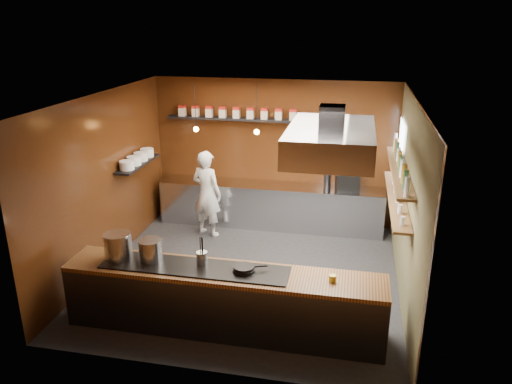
% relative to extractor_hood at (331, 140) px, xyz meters
% --- Properties ---
extents(floor, '(5.00, 5.00, 0.00)m').
position_rel_extractor_hood_xyz_m(floor, '(-1.30, 0.40, -2.51)').
color(floor, black).
rests_on(floor, ground).
extents(back_wall, '(5.00, 0.00, 5.00)m').
position_rel_extractor_hood_xyz_m(back_wall, '(-1.30, 2.90, -1.01)').
color(back_wall, '#38150A').
rests_on(back_wall, ground).
extents(left_wall, '(0.00, 5.00, 5.00)m').
position_rel_extractor_hood_xyz_m(left_wall, '(-3.80, 0.40, -1.01)').
color(left_wall, '#38150A').
rests_on(left_wall, ground).
extents(right_wall, '(0.00, 5.00, 5.00)m').
position_rel_extractor_hood_xyz_m(right_wall, '(1.20, 0.40, -1.01)').
color(right_wall, brown).
rests_on(right_wall, ground).
extents(ceiling, '(5.00, 5.00, 0.00)m').
position_rel_extractor_hood_xyz_m(ceiling, '(-1.30, 0.40, 0.49)').
color(ceiling, silver).
rests_on(ceiling, back_wall).
extents(window_pane, '(0.00, 1.00, 1.00)m').
position_rel_extractor_hood_xyz_m(window_pane, '(1.15, 2.10, -0.61)').
color(window_pane, white).
rests_on(window_pane, right_wall).
extents(prep_counter, '(4.60, 0.65, 0.90)m').
position_rel_extractor_hood_xyz_m(prep_counter, '(-1.30, 2.57, -2.06)').
color(prep_counter, silver).
rests_on(prep_counter, floor).
extents(pass_counter, '(4.40, 0.72, 0.94)m').
position_rel_extractor_hood_xyz_m(pass_counter, '(-1.30, -1.20, -2.04)').
color(pass_counter, '#38383D').
rests_on(pass_counter, floor).
extents(tin_shelf, '(2.60, 0.26, 0.04)m').
position_rel_extractor_hood_xyz_m(tin_shelf, '(-2.20, 2.76, -0.31)').
color(tin_shelf, black).
rests_on(tin_shelf, back_wall).
extents(plate_shelf, '(0.30, 1.40, 0.04)m').
position_rel_extractor_hood_xyz_m(plate_shelf, '(-3.64, 1.40, -0.96)').
color(plate_shelf, black).
rests_on(plate_shelf, left_wall).
extents(bottle_shelf_upper, '(0.26, 2.80, 0.04)m').
position_rel_extractor_hood_xyz_m(bottle_shelf_upper, '(1.04, 0.70, -0.59)').
color(bottle_shelf_upper, brown).
rests_on(bottle_shelf_upper, right_wall).
extents(bottle_shelf_lower, '(0.26, 2.80, 0.04)m').
position_rel_extractor_hood_xyz_m(bottle_shelf_lower, '(1.04, 0.70, -1.06)').
color(bottle_shelf_lower, brown).
rests_on(bottle_shelf_lower, right_wall).
extents(extractor_hood, '(1.20, 2.00, 0.72)m').
position_rel_extractor_hood_xyz_m(extractor_hood, '(0.00, 0.00, 0.00)').
color(extractor_hood, '#38383D').
rests_on(extractor_hood, ceiling).
extents(pendant_left, '(0.10, 0.10, 0.95)m').
position_rel_extractor_hood_xyz_m(pendant_left, '(-2.70, 2.10, -0.35)').
color(pendant_left, black).
rests_on(pendant_left, ceiling).
extents(pendant_right, '(0.10, 0.10, 0.95)m').
position_rel_extractor_hood_xyz_m(pendant_right, '(-1.50, 2.10, -0.35)').
color(pendant_right, black).
rests_on(pendant_right, ceiling).
extents(storage_tins, '(2.43, 0.13, 0.22)m').
position_rel_extractor_hood_xyz_m(storage_tins, '(-2.05, 2.76, -0.17)').
color(storage_tins, beige).
rests_on(storage_tins, tin_shelf).
extents(plate_stacks, '(0.26, 1.16, 0.16)m').
position_rel_extractor_hood_xyz_m(plate_stacks, '(-3.64, 1.40, -0.86)').
color(plate_stacks, white).
rests_on(plate_stacks, plate_shelf).
extents(bottles, '(0.06, 2.66, 0.24)m').
position_rel_extractor_hood_xyz_m(bottles, '(1.04, 0.70, -0.45)').
color(bottles, silver).
rests_on(bottles, bottle_shelf_upper).
extents(wine_glasses, '(0.07, 2.37, 0.13)m').
position_rel_extractor_hood_xyz_m(wine_glasses, '(1.04, 0.70, -0.97)').
color(wine_glasses, silver).
rests_on(wine_glasses, bottle_shelf_lower).
extents(stockpot_large, '(0.50, 0.50, 0.38)m').
position_rel_extractor_hood_xyz_m(stockpot_large, '(-2.82, -1.16, -1.38)').
color(stockpot_large, '#BBBEC2').
rests_on(stockpot_large, pass_counter).
extents(stockpot_small, '(0.42, 0.42, 0.31)m').
position_rel_extractor_hood_xyz_m(stockpot_small, '(-2.35, -1.14, -1.41)').
color(stockpot_small, '#B6B9BE').
rests_on(stockpot_small, pass_counter).
extents(utensil_crock, '(0.19, 0.19, 0.19)m').
position_rel_extractor_hood_xyz_m(utensil_crock, '(-1.61, -1.13, -1.47)').
color(utensil_crock, silver).
rests_on(utensil_crock, pass_counter).
extents(frying_pan, '(0.46, 0.30, 0.08)m').
position_rel_extractor_hood_xyz_m(frying_pan, '(-1.01, -1.19, -1.53)').
color(frying_pan, black).
rests_on(frying_pan, pass_counter).
extents(butter_jar, '(0.13, 0.13, 0.09)m').
position_rel_extractor_hood_xyz_m(butter_jar, '(0.17, -1.19, -1.54)').
color(butter_jar, gold).
rests_on(butter_jar, pass_counter).
extents(espresso_machine, '(0.49, 0.48, 0.44)m').
position_rel_extractor_hood_xyz_m(espresso_machine, '(0.24, 2.60, -1.39)').
color(espresso_machine, black).
rests_on(espresso_machine, prep_counter).
extents(chef, '(0.73, 0.59, 1.74)m').
position_rel_extractor_hood_xyz_m(chef, '(-2.46, 1.88, -1.64)').
color(chef, silver).
rests_on(chef, floor).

